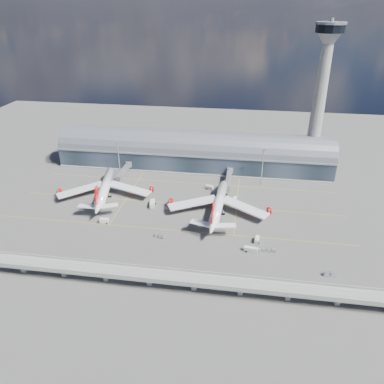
# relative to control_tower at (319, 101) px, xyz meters

# --- Properties ---
(ground) EXTENTS (500.00, 500.00, 0.00)m
(ground) POSITION_rel_control_tower_xyz_m (-85.00, -83.00, -51.64)
(ground) COLOR #474744
(ground) RESTS_ON ground
(taxi_lines) EXTENTS (200.00, 80.12, 0.01)m
(taxi_lines) POSITION_rel_control_tower_xyz_m (-85.00, -60.89, -51.63)
(taxi_lines) COLOR gold
(taxi_lines) RESTS_ON ground
(terminal) EXTENTS (200.00, 30.00, 28.00)m
(terminal) POSITION_rel_control_tower_xyz_m (-85.00, -5.01, -40.30)
(terminal) COLOR #1E2933
(terminal) RESTS_ON ground
(control_tower) EXTENTS (19.00, 19.00, 103.00)m
(control_tower) POSITION_rel_control_tower_xyz_m (0.00, 0.00, 0.00)
(control_tower) COLOR gray
(control_tower) RESTS_ON ground
(guideway) EXTENTS (220.00, 8.50, 7.20)m
(guideway) POSITION_rel_control_tower_xyz_m (-85.00, -138.00, -46.34)
(guideway) COLOR gray
(guideway) RESTS_ON ground
(floodlight_mast_left) EXTENTS (3.00, 0.70, 25.70)m
(floodlight_mast_left) POSITION_rel_control_tower_xyz_m (-135.00, -28.00, -38.00)
(floodlight_mast_left) COLOR gray
(floodlight_mast_left) RESTS_ON ground
(floodlight_mast_right) EXTENTS (3.00, 0.70, 25.70)m
(floodlight_mast_right) POSITION_rel_control_tower_xyz_m (-35.00, -28.00, -38.00)
(floodlight_mast_right) COLOR gray
(floodlight_mast_right) RESTS_ON ground
(airliner_left) EXTENTS (61.76, 65.04, 19.94)m
(airliner_left) POSITION_rel_control_tower_xyz_m (-134.15, -60.41, -45.94)
(airliner_left) COLOR white
(airliner_left) RESTS_ON ground
(airliner_right) EXTENTS (62.32, 65.13, 20.68)m
(airliner_right) POSITION_rel_control_tower_xyz_m (-60.52, -69.91, -46.27)
(airliner_right) COLOR white
(airliner_right) RESTS_ON ground
(jet_bridge_left) EXTENTS (4.40, 28.00, 7.25)m
(jet_bridge_left) POSITION_rel_control_tower_xyz_m (-131.09, -29.88, -46.46)
(jet_bridge_left) COLOR gray
(jet_bridge_left) RESTS_ON ground
(jet_bridge_right) EXTENTS (4.40, 32.00, 7.25)m
(jet_bridge_right) POSITION_rel_control_tower_xyz_m (-56.96, -31.82, -46.46)
(jet_bridge_right) COLOR gray
(jet_bridge_right) RESTS_ON ground
(service_truck_0) EXTENTS (3.68, 8.01, 3.19)m
(service_truck_0) POSITION_rel_control_tower_xyz_m (-101.07, -68.59, -49.99)
(service_truck_0) COLOR silver
(service_truck_0) RESTS_ON ground
(service_truck_1) EXTENTS (5.24, 3.02, 2.88)m
(service_truck_1) POSITION_rel_control_tower_xyz_m (-123.38, -91.57, -50.18)
(service_truck_1) COLOR silver
(service_truck_1) RESTS_ON ground
(service_truck_2) EXTENTS (7.10, 2.99, 2.49)m
(service_truck_2) POSITION_rel_control_tower_xyz_m (-40.80, -106.39, -50.34)
(service_truck_2) COLOR silver
(service_truck_2) RESTS_ON ground
(service_truck_3) EXTENTS (2.74, 5.37, 2.48)m
(service_truck_3) POSITION_rel_control_tower_xyz_m (-37.78, -97.23, -50.37)
(service_truck_3) COLOR silver
(service_truck_3) RESTS_ON ground
(service_truck_4) EXTENTS (3.03, 4.92, 2.66)m
(service_truck_4) POSITION_rel_control_tower_xyz_m (-51.58, -55.18, -50.30)
(service_truck_4) COLOR silver
(service_truck_4) RESTS_ON ground
(service_truck_5) EXTENTS (5.58, 3.78, 2.52)m
(service_truck_5) POSITION_rel_control_tower_xyz_m (-69.02, -40.09, -50.35)
(service_truck_5) COLOR silver
(service_truck_5) RESTS_ON ground
(cargo_train_0) EXTENTS (7.30, 3.50, 1.60)m
(cargo_train_0) POSITION_rel_control_tower_xyz_m (-88.55, -101.13, -50.80)
(cargo_train_0) COLOR gray
(cargo_train_0) RESTS_ON ground
(cargo_train_1) EXTENTS (9.60, 2.42, 1.58)m
(cargo_train_1) POSITION_rel_control_tower_xyz_m (-32.94, -105.33, -50.81)
(cargo_train_1) COLOR gray
(cargo_train_1) RESTS_ON ground
(cargo_train_2) EXTENTS (5.47, 1.76, 1.86)m
(cargo_train_2) POSITION_rel_control_tower_xyz_m (-4.80, -119.81, -50.67)
(cargo_train_2) COLOR gray
(cargo_train_2) RESTS_ON ground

